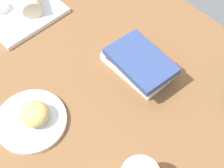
# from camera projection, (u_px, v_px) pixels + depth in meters

# --- Properties ---
(dining_table) EXTENTS (1.10, 0.90, 0.04)m
(dining_table) POSITION_uv_depth(u_px,v_px,m) (80.00, 65.00, 1.06)
(dining_table) COLOR brown
(dining_table) RESTS_ON ground
(round_plate) EXTENTS (0.20, 0.20, 0.01)m
(round_plate) POSITION_uv_depth(u_px,v_px,m) (31.00, 121.00, 0.92)
(round_plate) COLOR white
(round_plate) RESTS_ON dining_table
(scone_pastry) EXTENTS (0.10, 0.10, 0.05)m
(scone_pastry) POSITION_uv_depth(u_px,v_px,m) (35.00, 114.00, 0.89)
(scone_pastry) COLOR tan
(scone_pastry) RESTS_ON round_plate
(square_plate) EXTENTS (0.26, 0.26, 0.02)m
(square_plate) POSITION_uv_depth(u_px,v_px,m) (19.00, 9.00, 1.16)
(square_plate) COLOR white
(square_plate) RESTS_ON dining_table
(sauce_cup) EXTENTS (0.06, 0.06, 0.02)m
(sauce_cup) POSITION_uv_depth(u_px,v_px,m) (0.00, 7.00, 1.14)
(sauce_cup) COLOR silver
(sauce_cup) RESTS_ON square_plate
(book_stack) EXTENTS (0.22, 0.15, 0.07)m
(book_stack) POSITION_uv_depth(u_px,v_px,m) (140.00, 62.00, 0.99)
(book_stack) COLOR silver
(book_stack) RESTS_ON dining_table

